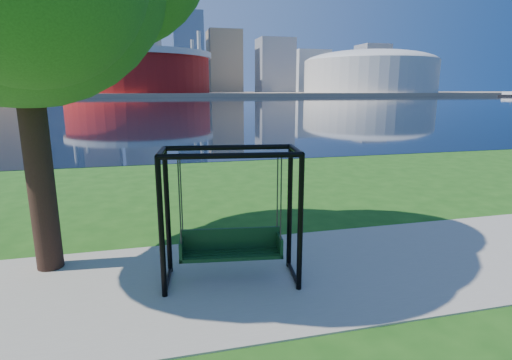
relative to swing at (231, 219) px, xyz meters
name	(u,v)px	position (x,y,z in m)	size (l,w,h in m)	color
ground	(256,266)	(0.60, 0.49, -1.20)	(900.00, 900.00, 0.00)	#1E5114
path	(263,276)	(0.60, -0.01, -1.18)	(120.00, 4.00, 0.03)	#9E937F
river	(162,104)	(0.60, 102.49, -1.19)	(900.00, 180.00, 0.02)	black
far_bank	(156,94)	(0.60, 306.49, -0.20)	(900.00, 228.00, 2.00)	#937F60
stadium	(138,71)	(-9.40, 235.49, 13.03)	(83.00, 83.00, 32.00)	maroon
arena	(369,71)	(135.60, 235.49, 14.68)	(84.00, 84.00, 26.56)	beige
skyline	(148,46)	(-3.67, 319.88, 34.69)	(392.00, 66.00, 96.50)	gray
swing	(231,219)	(0.00, 0.00, 0.00)	(2.54, 1.37, 2.48)	black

